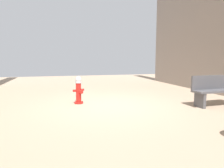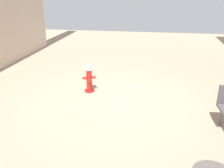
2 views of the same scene
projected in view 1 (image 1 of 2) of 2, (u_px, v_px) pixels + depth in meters
ground_plane at (109, 105)px, 6.42m from camera, size 23.40×23.40×0.00m
fire_hydrant at (79, 90)px, 6.63m from camera, size 0.39×0.36×0.89m
bench_near at (217, 90)px, 6.36m from camera, size 1.78×0.56×0.95m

